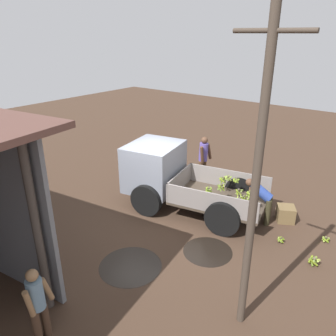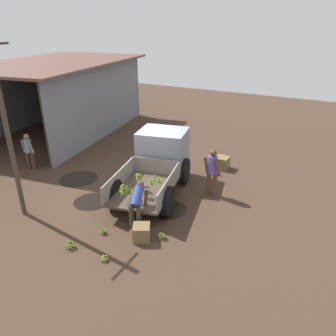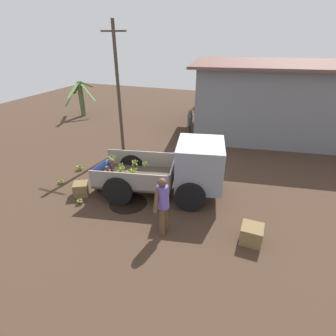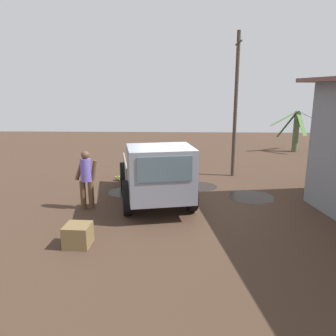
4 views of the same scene
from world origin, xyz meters
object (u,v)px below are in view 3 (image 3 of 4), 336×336
object	(u,v)px
utility_pole	(118,88)
person_bystander_near_shed	(189,123)
banana_bunch_on_ground_0	(80,167)
banana_bunch_on_ground_3	(80,201)
wooden_crate_0	(81,189)
wooden_crate_1	(251,234)
banana_bunch_on_ground_2	(93,176)
person_foreground_visitor	(163,203)
banana_bunch_on_ground_1	(61,182)
cargo_truck	(186,168)
person_worker_loading	(102,172)

from	to	relation	value
utility_pole	person_bystander_near_shed	distance (m)	4.20
person_bystander_near_shed	banana_bunch_on_ground_0	size ratio (longest dim) A/B	5.61
banana_bunch_on_ground_3	wooden_crate_0	bearing A→B (deg)	120.94
utility_pole	wooden_crate_1	xyz separation A→B (m)	(6.38, -4.47, -2.66)
utility_pole	banana_bunch_on_ground_2	bearing A→B (deg)	-84.06
wooden_crate_1	utility_pole	bearing A→B (deg)	144.99
utility_pole	person_foreground_visitor	distance (m)	6.62
person_foreground_visitor	utility_pole	bearing A→B (deg)	-52.30
utility_pole	banana_bunch_on_ground_0	world-z (taller)	utility_pole
banana_bunch_on_ground_0	banana_bunch_on_ground_1	bearing A→B (deg)	-88.85
utility_pole	banana_bunch_on_ground_3	xyz separation A→B (m)	(0.90, -4.58, -2.81)
person_foreground_visitor	banana_bunch_on_ground_2	distance (m)	4.26
utility_pole	banana_bunch_on_ground_2	xyz separation A→B (m)	(0.31, -2.95, -2.82)
banana_bunch_on_ground_0	wooden_crate_1	world-z (taller)	wooden_crate_1
cargo_truck	person_foreground_visitor	size ratio (longest dim) A/B	2.61
person_bystander_near_shed	banana_bunch_on_ground_2	world-z (taller)	person_bystander_near_shed
wooden_crate_0	wooden_crate_1	xyz separation A→B (m)	(5.77, -0.37, 0.02)
person_foreground_visitor	banana_bunch_on_ground_2	xyz separation A→B (m)	(-3.68, 1.96, -0.88)
utility_pole	banana_bunch_on_ground_1	distance (m)	4.72
utility_pole	wooden_crate_0	distance (m)	4.94
cargo_truck	banana_bunch_on_ground_1	xyz separation A→B (m)	(-4.62, -0.93, -0.96)
person_foreground_visitor	banana_bunch_on_ground_3	bearing A→B (deg)	-7.36
banana_bunch_on_ground_1	wooden_crate_0	bearing A→B (deg)	-16.85
banana_bunch_on_ground_3	banana_bunch_on_ground_1	bearing A→B (deg)	150.50
banana_bunch_on_ground_3	wooden_crate_1	xyz separation A→B (m)	(5.48, 0.12, 0.15)
wooden_crate_1	cargo_truck	bearing A→B (deg)	144.91
person_worker_loading	wooden_crate_1	bearing A→B (deg)	-24.05
person_foreground_visitor	person_worker_loading	world-z (taller)	person_foreground_visitor
utility_pole	wooden_crate_0	xyz separation A→B (m)	(0.61, -4.10, -2.68)
banana_bunch_on_ground_0	banana_bunch_on_ground_3	xyz separation A→B (m)	(1.54, -2.04, -0.02)
banana_bunch_on_ground_0	wooden_crate_1	xyz separation A→B (m)	(7.02, -1.92, 0.13)
person_bystander_near_shed	wooden_crate_0	size ratio (longest dim) A/B	3.23
banana_bunch_on_ground_1	wooden_crate_0	xyz separation A→B (m)	(1.23, -0.37, 0.15)
person_foreground_visitor	wooden_crate_1	world-z (taller)	person_foreground_visitor
cargo_truck	person_worker_loading	distance (m)	2.92
person_foreground_visitor	person_worker_loading	size ratio (longest dim) A/B	1.34
utility_pole	banana_bunch_on_ground_2	size ratio (longest dim) A/B	28.24
utility_pole	person_foreground_visitor	xyz separation A→B (m)	(3.99, -4.90, -1.95)
person_foreground_visitor	banana_bunch_on_ground_1	distance (m)	4.84
person_bystander_near_shed	banana_bunch_on_ground_3	distance (m)	7.41
person_worker_loading	wooden_crate_1	world-z (taller)	person_worker_loading
person_bystander_near_shed	banana_bunch_on_ground_2	size ratio (longest dim) A/B	7.80
person_worker_loading	banana_bunch_on_ground_0	bearing A→B (deg)	136.18
banana_bunch_on_ground_3	person_foreground_visitor	bearing A→B (deg)	-5.92
banana_bunch_on_ground_2	banana_bunch_on_ground_3	xyz separation A→B (m)	(0.59, -1.64, 0.01)
banana_bunch_on_ground_0	wooden_crate_0	bearing A→B (deg)	-51.11
wooden_crate_1	banana_bunch_on_ground_3	bearing A→B (deg)	-178.78
person_foreground_visitor	person_bystander_near_shed	size ratio (longest dim) A/B	1.12
wooden_crate_0	banana_bunch_on_ground_2	bearing A→B (deg)	104.67
banana_bunch_on_ground_0	wooden_crate_0	xyz separation A→B (m)	(1.25, -1.55, 0.11)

